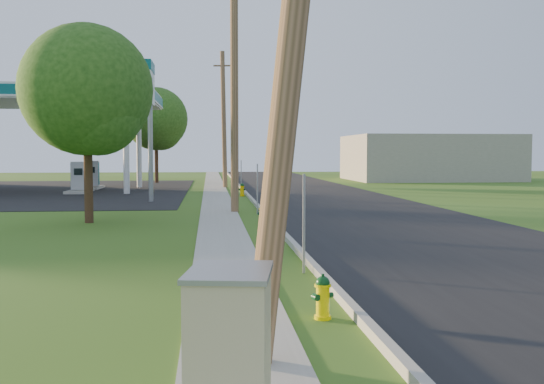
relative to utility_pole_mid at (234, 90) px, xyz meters
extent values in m
plane|color=#375712|center=(0.60, -17.00, -4.95)|extent=(140.00, 140.00, 0.00)
cube|color=black|center=(5.10, -7.00, -4.94)|extent=(8.00, 120.00, 0.02)
cube|color=#9F9C91|center=(1.10, -7.00, -4.88)|extent=(0.15, 120.00, 0.15)
cube|color=#99978B|center=(-0.65, -7.00, -4.94)|extent=(1.50, 120.00, 0.03)
cylinder|color=brown|center=(0.00, 0.00, -0.05)|extent=(0.32, 0.32, 9.80)
cylinder|color=brown|center=(0.00, 18.00, -0.20)|extent=(0.49, 0.32, 9.50)
cube|color=brown|center=(0.00, 18.00, 3.55)|extent=(1.40, 0.10, 0.12)
cube|color=gray|center=(0.85, -12.80, -3.95)|extent=(0.05, 0.04, 2.00)
cube|color=gray|center=(0.85, -1.00, -3.95)|extent=(0.05, 0.04, 2.00)
cube|color=gray|center=(0.85, 11.20, -3.95)|extent=(0.05, 0.04, 2.00)
cylinder|color=silver|center=(-5.90, 11.70, -2.20)|extent=(0.36, 0.36, 5.50)
cylinder|color=silver|center=(-5.90, 18.30, -2.20)|extent=(0.36, 0.36, 5.50)
cube|color=silver|center=(-13.40, 15.00, 1.00)|extent=(18.00, 9.00, 0.90)
cube|color=#08585D|center=(-13.40, 15.00, 1.00)|extent=(18.15, 9.15, 0.63)
cube|color=silver|center=(-13.40, 15.00, 0.68)|extent=(18.18, 9.18, 0.10)
cube|color=#9F9C91|center=(-8.90, 13.00, -4.86)|extent=(1.20, 3.20, 0.18)
cube|color=#9EA0A3|center=(-8.90, 13.00, -3.90)|extent=(0.90, 0.50, 1.70)
cube|color=#08585D|center=(-8.90, 13.00, -3.90)|extent=(0.94, 0.40, 1.50)
cube|color=black|center=(-8.90, 12.73, -3.65)|extent=(0.50, 0.02, 0.40)
cube|color=#9F9C91|center=(-8.90, 17.00, -4.86)|extent=(1.20, 3.20, 0.18)
cube|color=#9EA0A3|center=(-8.90, 17.00, -3.90)|extent=(0.90, 0.50, 1.70)
cube|color=#08585D|center=(-8.90, 17.00, -3.90)|extent=(0.94, 0.40, 1.50)
cube|color=black|center=(-8.90, 16.73, -3.65)|extent=(0.50, 0.02, 0.40)
cylinder|color=gray|center=(-3.90, 5.50, -2.45)|extent=(0.24, 0.24, 5.00)
cube|color=silver|center=(-3.90, 5.50, 0.85)|extent=(0.30, 2.00, 2.00)
cube|color=#08585D|center=(-3.90, 5.50, 1.65)|extent=(0.34, 2.04, 0.50)
cube|color=gray|center=(18.60, 28.00, -2.95)|extent=(14.00, 10.00, 4.00)
cylinder|color=#372317|center=(-5.20, -3.27, -3.19)|extent=(0.30, 0.30, 3.53)
sphere|color=#1F4712|center=(-5.20, -3.27, -0.37)|extent=(4.51, 4.51, 4.51)
sphere|color=#1F4712|center=(-4.80, -3.57, -1.08)|extent=(3.10, 3.10, 3.10)
cylinder|color=#372317|center=(-5.31, 25.30, -2.96)|extent=(0.30, 0.30, 4.00)
sphere|color=#1F4712|center=(-5.31, 25.30, 0.24)|extent=(5.11, 5.11, 5.11)
sphere|color=#1F4712|center=(-4.91, 25.00, -0.56)|extent=(3.52, 3.52, 3.52)
cylinder|color=#FFE500|center=(0.60, -16.17, -4.93)|extent=(0.25, 0.25, 0.05)
cylinder|color=#FFE500|center=(0.60, -16.17, -4.69)|extent=(0.20, 0.20, 0.53)
cylinder|color=#FFE500|center=(0.60, -16.17, -4.46)|extent=(0.25, 0.25, 0.04)
sphere|color=#0B3E15|center=(0.60, -16.17, -4.42)|extent=(0.20, 0.20, 0.20)
cylinder|color=#0B3E15|center=(0.60, -16.17, -4.31)|extent=(0.04, 0.04, 0.05)
cylinder|color=#0B3E15|center=(0.65, -16.28, -4.62)|extent=(0.13, 0.14, 0.10)
cylinder|color=#0B3E15|center=(0.49, -16.22, -4.62)|extent=(0.11, 0.11, 0.08)
cylinder|color=#0B3E15|center=(0.71, -16.12, -4.62)|extent=(0.11, 0.11, 0.08)
cylinder|color=#FFDD00|center=(0.78, -4.02, -4.93)|extent=(0.25, 0.25, 0.05)
cylinder|color=#FFDD00|center=(0.78, -4.02, -4.69)|extent=(0.20, 0.20, 0.53)
cylinder|color=#FFDD00|center=(0.78, -4.02, -4.45)|extent=(0.25, 0.25, 0.04)
sphere|color=#0D3421|center=(0.78, -4.02, -4.42)|extent=(0.20, 0.20, 0.20)
cylinder|color=#0D3421|center=(0.78, -4.02, -4.31)|extent=(0.04, 0.04, 0.05)
cylinder|color=#0D3421|center=(0.80, -4.14, -4.62)|extent=(0.11, 0.12, 0.10)
cylinder|color=#0D3421|center=(0.66, -4.04, -4.62)|extent=(0.10, 0.09, 0.08)
cylinder|color=#0D3421|center=(0.91, -4.00, -4.62)|extent=(0.10, 0.09, 0.08)
cylinder|color=#F1B800|center=(0.79, 9.11, -4.92)|extent=(0.28, 0.28, 0.06)
cylinder|color=#F1B800|center=(0.79, 9.11, -4.65)|extent=(0.22, 0.22, 0.60)
cylinder|color=#F1B800|center=(0.79, 9.11, -4.39)|extent=(0.28, 0.28, 0.04)
sphere|color=#07320E|center=(0.79, 9.11, -4.35)|extent=(0.23, 0.23, 0.23)
cylinder|color=#07320E|center=(0.79, 9.11, -4.23)|extent=(0.05, 0.05, 0.06)
cylinder|color=#07320E|center=(0.75, 8.98, -4.57)|extent=(0.14, 0.15, 0.11)
cylinder|color=#07320E|center=(0.66, 9.16, -4.57)|extent=(0.12, 0.12, 0.09)
cylinder|color=#07320E|center=(0.93, 9.07, -4.57)|extent=(0.12, 0.12, 0.09)
cube|color=tan|center=(-0.88, -19.92, -4.23)|extent=(0.74, 0.91, 1.44)
cube|color=gray|center=(-0.88, -19.92, -3.49)|extent=(0.79, 0.96, 0.04)
camera|label=1|loc=(-1.03, -24.74, -2.54)|focal=40.00mm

